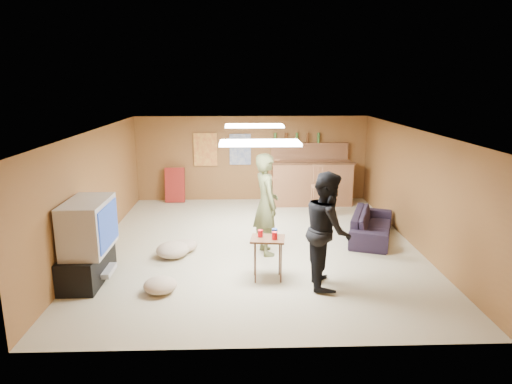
{
  "coord_description": "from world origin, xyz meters",
  "views": [
    {
      "loc": [
        -0.29,
        -8.29,
        3.07
      ],
      "look_at": [
        0.0,
        0.2,
        1.0
      ],
      "focal_mm": 32.0,
      "sensor_mm": 36.0,
      "label": 1
    }
  ],
  "objects_px": {
    "tv_body": "(88,226)",
    "sofa": "(372,225)",
    "bar_counter": "(311,183)",
    "person_black": "(327,230)",
    "person_olive": "(266,204)",
    "tray_table": "(268,259)"
  },
  "relations": [
    {
      "from": "person_olive",
      "to": "person_black",
      "type": "distance_m",
      "value": 1.61
    },
    {
      "from": "person_olive",
      "to": "sofa",
      "type": "height_order",
      "value": "person_olive"
    },
    {
      "from": "person_black",
      "to": "sofa",
      "type": "xyz_separation_m",
      "value": [
        1.31,
        2.11,
        -0.62
      ]
    },
    {
      "from": "sofa",
      "to": "tray_table",
      "type": "distance_m",
      "value": 2.9
    },
    {
      "from": "person_olive",
      "to": "person_black",
      "type": "xyz_separation_m",
      "value": [
        0.85,
        -1.36,
        -0.03
      ]
    },
    {
      "from": "person_olive",
      "to": "tray_table",
      "type": "xyz_separation_m",
      "value": [
        -0.04,
        -1.14,
        -0.58
      ]
    },
    {
      "from": "person_olive",
      "to": "sofa",
      "type": "xyz_separation_m",
      "value": [
        2.16,
        0.75,
        -0.65
      ]
    },
    {
      "from": "sofa",
      "to": "tray_table",
      "type": "relative_size",
      "value": 2.68
    },
    {
      "from": "tray_table",
      "to": "bar_counter",
      "type": "bearing_deg",
      "value": 73.03
    },
    {
      "from": "tray_table",
      "to": "sofa",
      "type": "bearing_deg",
      "value": 40.6
    },
    {
      "from": "bar_counter",
      "to": "person_black",
      "type": "relative_size",
      "value": 1.12
    },
    {
      "from": "bar_counter",
      "to": "person_olive",
      "type": "bearing_deg",
      "value": -111.67
    },
    {
      "from": "tv_body",
      "to": "person_black",
      "type": "relative_size",
      "value": 0.62
    },
    {
      "from": "tv_body",
      "to": "sofa",
      "type": "xyz_separation_m",
      "value": [
        4.98,
        1.83,
        -0.63
      ]
    },
    {
      "from": "tv_body",
      "to": "sofa",
      "type": "height_order",
      "value": "tv_body"
    },
    {
      "from": "tv_body",
      "to": "bar_counter",
      "type": "bearing_deg",
      "value": 47.0
    },
    {
      "from": "bar_counter",
      "to": "person_olive",
      "type": "relative_size",
      "value": 1.08
    },
    {
      "from": "bar_counter",
      "to": "person_black",
      "type": "distance_m",
      "value": 4.77
    },
    {
      "from": "tray_table",
      "to": "person_black",
      "type": "bearing_deg",
      "value": -14.26
    },
    {
      "from": "sofa",
      "to": "bar_counter",
      "type": "bearing_deg",
      "value": 37.38
    },
    {
      "from": "person_black",
      "to": "tv_body",
      "type": "bearing_deg",
      "value": 87.32
    },
    {
      "from": "tray_table",
      "to": "tv_body",
      "type": "bearing_deg",
      "value": 178.84
    }
  ]
}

